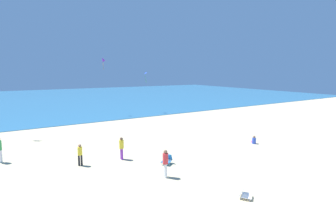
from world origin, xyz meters
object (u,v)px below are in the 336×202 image
Objects in this scene: person_6 at (121,147)px; kite_blue at (145,73)px; person_2 at (80,153)px; person_0 at (254,141)px; beach_chair_far_left at (244,193)px; beach_chair_near_camera at (167,159)px; person_3 at (165,161)px; kite_purple at (103,59)px.

kite_blue reaches higher than person_6.
person_6 is (2.60, -0.29, 0.08)m from person_2.
person_0 is 19.39m from kite_blue.
beach_chair_far_left is at bearing -105.60° from kite_blue.
beach_chair_near_camera is 0.57× the size of person_6.
kite_blue is at bearing -148.96° from beach_chair_near_camera.
person_3 is 1.04× the size of person_6.
person_2 is 0.88× the size of kite_blue.
person_3 is 4.08m from person_6.
person_3 is (3.68, -4.22, 0.11)m from person_2.
beach_chair_far_left is 9.86m from person_2.
kite_purple reaches higher than beach_chair_near_camera.
beach_chair_near_camera reaches higher than beach_chair_far_left.
beach_chair_near_camera is 8.36m from person_0.
beach_chair_near_camera is 1.05× the size of beach_chair_far_left.
person_0 reaches higher than beach_chair_far_left.
kite_blue is (-0.71, 18.61, 5.39)m from person_0.
kite_purple is at bearing -132.35° from beach_chair_near_camera.
kite_purple is at bearing -12.13° from person_2.
person_3 reaches higher than beach_chair_near_camera.
kite_blue is at bearing -97.58° from person_3.
kite_purple is (-5.73, 0.90, 1.81)m from kite_blue.
person_0 is at bearing -87.80° from kite_blue.
person_3 is 0.95× the size of kite_purple.
person_3 is 1.01× the size of kite_blue.
kite_purple reaches higher than beach_chair_far_left.
person_0 is 9.66m from person_3.
person_3 reaches higher than person_6.
person_0 reaches higher than beach_chair_near_camera.
person_2 is 0.83× the size of kite_purple.
person_3 is at bearing -98.07° from kite_purple.
person_3 is at bearing 170.52° from beach_chair_far_left.
beach_chair_near_camera is 0.52× the size of kite_purple.
kite_blue reaches higher than beach_chair_far_left.
person_2 is (-13.14, 2.40, 0.55)m from person_0.
person_0 is at bearing -153.50° from person_3.
person_0 is (8.36, 0.14, -0.04)m from beach_chair_near_camera.
beach_chair_near_camera is at bearing -95.58° from kite_purple.
person_3 reaches higher than beach_chair_far_left.
person_0 is (7.49, 5.66, -0.01)m from beach_chair_far_left.
person_6 is (-10.54, 2.12, 0.63)m from person_0.
person_3 is (-1.97, 3.84, 0.65)m from beach_chair_far_left.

